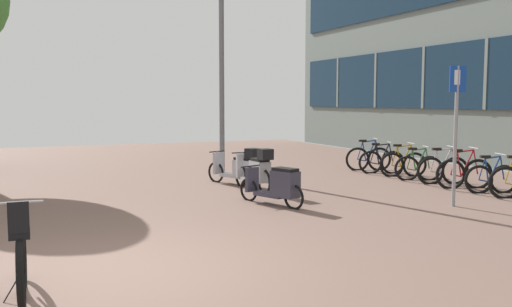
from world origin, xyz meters
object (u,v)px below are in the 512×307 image
at_px(bicycle_rack_03, 443,170).
at_px(bicycle_rack_06, 382,162).
at_px(bicycle_rack_01, 491,179).
at_px(bicycle_rack_04, 418,168).
at_px(scooter_near, 277,185).
at_px(bicycle_rack_05, 403,164).
at_px(bicycle_foreground, 18,260).
at_px(scooter_far, 239,168).
at_px(parking_sign, 456,121).
at_px(bicycle_rack_07, 368,159).
at_px(scooter_mid, 256,171).
at_px(bicycle_rack_02, 464,173).
at_px(lamp_post, 221,49).

xyz_separation_m(bicycle_rack_03, bicycle_rack_06, (-0.19, 2.27, -0.01)).
xyz_separation_m(bicycle_rack_01, bicycle_rack_06, (-0.22, 3.78, 0.01)).
bearing_deg(bicycle_rack_01, bicycle_rack_04, 94.35).
bearing_deg(bicycle_rack_01, scooter_near, 174.18).
relative_size(bicycle_rack_04, bicycle_rack_05, 0.90).
bearing_deg(bicycle_rack_05, bicycle_foreground, -148.19).
bearing_deg(scooter_far, parking_sign, -55.80).
height_order(bicycle_rack_03, bicycle_rack_06, bicycle_rack_03).
distance_m(bicycle_rack_07, scooter_far, 4.79).
height_order(bicycle_rack_04, scooter_mid, scooter_mid).
relative_size(bicycle_rack_05, bicycle_rack_07, 1.00).
relative_size(bicycle_rack_06, scooter_near, 0.74).
xyz_separation_m(bicycle_rack_03, scooter_mid, (-4.70, 0.85, 0.12)).
distance_m(bicycle_rack_02, scooter_near, 5.01).
height_order(bicycle_foreground, scooter_far, bicycle_foreground).
distance_m(bicycle_rack_03, bicycle_rack_04, 0.77).
xyz_separation_m(bicycle_rack_06, scooter_near, (-4.85, -3.26, 0.08)).
bearing_deg(scooter_mid, bicycle_rack_06, 17.51).
distance_m(bicycle_foreground, scooter_near, 5.87).
height_order(bicycle_rack_03, parking_sign, parking_sign).
bearing_deg(bicycle_rack_05, scooter_far, 176.46).
xyz_separation_m(bicycle_rack_02, scooter_mid, (-4.67, 1.60, 0.11)).
relative_size(bicycle_rack_05, bicycle_rack_06, 1.07).
xyz_separation_m(bicycle_rack_04, bicycle_rack_07, (0.03, 2.27, 0.02)).
height_order(bicycle_rack_05, scooter_near, bicycle_rack_05).
relative_size(bicycle_rack_02, bicycle_rack_05, 1.02).
bearing_deg(scooter_near, bicycle_rack_05, 26.56).
relative_size(scooter_mid, parking_sign, 0.64).
bearing_deg(bicycle_rack_03, lamp_post, 139.85).
relative_size(bicycle_rack_03, parking_sign, 0.48).
distance_m(bicycle_foreground, bicycle_rack_05, 11.44).
relative_size(bicycle_rack_03, bicycle_rack_04, 1.10).
bearing_deg(bicycle_rack_05, bicycle_rack_03, -89.06).
xyz_separation_m(bicycle_rack_03, bicycle_rack_05, (-0.02, 1.51, -0.01)).
distance_m(bicycle_rack_01, parking_sign, 2.51).
relative_size(bicycle_rack_03, scooter_far, 0.81).
bearing_deg(scooter_near, bicycle_rack_04, 19.67).
height_order(bicycle_rack_02, scooter_far, bicycle_rack_02).
bearing_deg(bicycle_rack_01, bicycle_rack_07, 91.86).
relative_size(bicycle_rack_02, parking_sign, 0.49).
relative_size(bicycle_rack_01, bicycle_rack_02, 0.90).
bearing_deg(scooter_far, bicycle_rack_05, -3.54).
relative_size(bicycle_foreground, bicycle_rack_02, 1.03).
height_order(bicycle_rack_07, lamp_post, lamp_post).
bearing_deg(bicycle_rack_03, bicycle_rack_05, 90.94).
relative_size(bicycle_rack_02, bicycle_rack_07, 1.02).
bearing_deg(bicycle_rack_01, bicycle_rack_06, 93.35).
xyz_separation_m(bicycle_rack_02, parking_sign, (-1.85, -1.65, 1.32)).
bearing_deg(scooter_mid, bicycle_rack_01, -26.47).
xyz_separation_m(bicycle_rack_01, bicycle_rack_07, (-0.15, 4.54, 0.02)).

